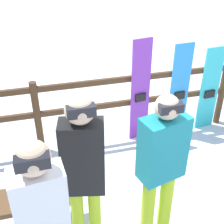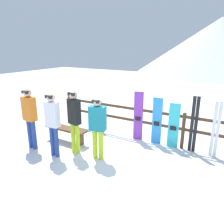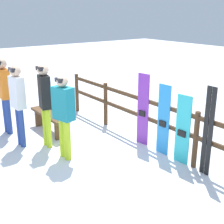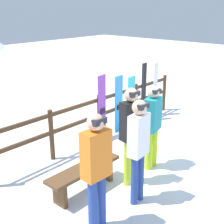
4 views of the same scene
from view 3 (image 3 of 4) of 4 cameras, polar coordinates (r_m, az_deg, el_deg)
ground_plane at (r=6.19m, az=-6.63°, el=-9.36°), size 40.00×40.00×0.00m
fence at (r=6.88m, az=5.80°, el=-0.43°), size 5.87×0.10×1.10m
bench at (r=7.71m, az=-11.29°, el=-1.05°), size 1.47×0.36×0.48m
person_black at (r=6.68m, az=-12.19°, el=2.54°), size 0.40×0.27×1.81m
person_orange at (r=7.72m, az=-19.09°, el=3.82°), size 0.42×0.24×1.80m
person_teal at (r=6.09m, az=-8.84°, el=0.13°), size 0.47×0.33×1.69m
person_white at (r=6.86m, az=-16.85°, el=2.37°), size 0.38×0.23×1.78m
snowboard_purple at (r=6.78m, az=5.68°, el=0.38°), size 0.30×0.09×1.58m
snowboard_blue at (r=6.38m, az=9.39°, el=-1.50°), size 0.30×0.07×1.46m
snowboard_cyan at (r=6.08m, az=12.80°, el=-3.24°), size 0.32×0.07×1.36m
ski_pair_black at (r=5.71m, az=17.15°, el=-3.51°), size 0.19×0.02×1.63m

